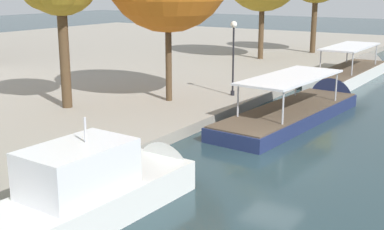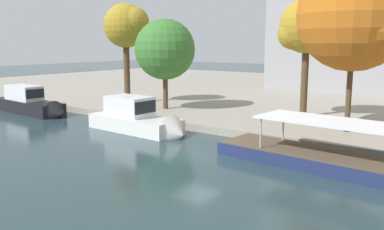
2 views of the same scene
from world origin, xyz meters
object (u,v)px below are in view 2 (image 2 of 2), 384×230
(tour_boat_2, at_px, (351,167))
(tree_0, at_px, (128,25))
(tree_3, at_px, (357,15))
(motor_yacht_0, at_px, (31,105))
(tree_5, at_px, (167,49))
(motor_yacht_1, at_px, (140,123))
(tree_1, at_px, (303,29))
(mooring_bollard_0, at_px, (140,110))

(tour_boat_2, distance_m, tree_0, 28.13)
(tree_0, xyz_separation_m, tree_3, (23.06, -1.24, 0.02))
(motor_yacht_0, xyz_separation_m, tree_5, (11.46, 7.51, 5.54))
(motor_yacht_1, xyz_separation_m, tree_0, (-9.06, 7.99, 7.98))
(tree_5, bearing_deg, motor_yacht_0, -146.77)
(tree_1, bearing_deg, tree_5, -163.85)
(tree_0, bearing_deg, motor_yacht_0, -125.63)
(motor_yacht_0, relative_size, motor_yacht_1, 1.17)
(motor_yacht_0, distance_m, tree_5, 14.78)
(mooring_bollard_0, distance_m, tree_1, 15.70)
(tour_boat_2, xyz_separation_m, mooring_bollard_0, (-19.50, 4.24, 0.68))
(tree_0, bearing_deg, motor_yacht_1, -41.41)
(motor_yacht_1, distance_m, tree_0, 14.48)
(tour_boat_2, bearing_deg, motor_yacht_0, -177.08)
(motor_yacht_0, xyz_separation_m, tour_boat_2, (31.13, -0.79, -0.47))
(tree_3, bearing_deg, tree_5, 177.67)
(mooring_bollard_0, height_order, tree_1, tree_1)
(motor_yacht_0, height_order, tree_3, tree_3)
(motor_yacht_1, distance_m, tree_5, 9.92)
(motor_yacht_0, distance_m, motor_yacht_1, 14.83)
(motor_yacht_1, height_order, tree_5, tree_5)
(mooring_bollard_0, distance_m, tree_5, 6.70)
(motor_yacht_0, height_order, tree_0, tree_0)
(motor_yacht_0, height_order, motor_yacht_1, motor_yacht_0)
(tour_boat_2, relative_size, tree_3, 1.17)
(tour_boat_2, xyz_separation_m, tree_3, (-2.30, 7.59, 8.39))
(mooring_bollard_0, relative_size, tree_3, 0.06)
(tour_boat_2, xyz_separation_m, tree_1, (-7.64, 11.78, 7.70))
(tour_boat_2, relative_size, mooring_bollard_0, 18.14)
(motor_yacht_0, xyz_separation_m, tree_3, (28.83, 6.80, 7.92))
(tree_1, bearing_deg, tour_boat_2, -57.01)
(tour_boat_2, bearing_deg, motor_yacht_1, -178.60)
(motor_yacht_1, relative_size, tree_3, 0.76)
(tour_boat_2, height_order, mooring_bollard_0, tour_boat_2)
(motor_yacht_1, relative_size, tree_1, 0.92)
(tree_5, bearing_deg, motor_yacht_1, -65.69)
(mooring_bollard_0, distance_m, tree_0, 10.71)
(tour_boat_2, distance_m, tree_5, 22.18)
(mooring_bollard_0, height_order, tree_3, tree_3)
(motor_yacht_0, bearing_deg, tree_5, 36.63)
(tree_0, bearing_deg, mooring_bollard_0, -38.05)
(motor_yacht_1, distance_m, tree_1, 15.75)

